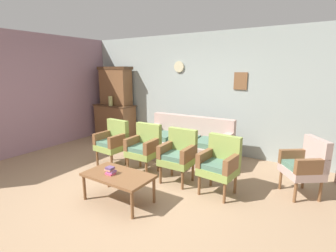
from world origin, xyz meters
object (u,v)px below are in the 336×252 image
object	(u,v)px
side_cabinet	(115,121)
armchair_near_cabinet	(220,163)
vase_on_cabinet	(111,101)
floral_couch	(186,145)
armchair_by_doorway	(113,141)
book_stack_on_table	(110,171)
armchair_near_couch_end	(178,153)
wingback_chair_by_fireplace	(305,164)
armchair_row_middle	(144,146)
coffee_table	(118,177)

from	to	relation	value
side_cabinet	armchair_near_cabinet	distance (m)	3.99
vase_on_cabinet	floral_couch	size ratio (longest dim) A/B	0.14
vase_on_cabinet	armchair_by_doorway	xyz separation A→B (m)	(1.40, -1.36, -0.56)
side_cabinet	floral_couch	distance (m)	2.59
armchair_by_doorway	armchair_near_cabinet	size ratio (longest dim) A/B	1.00
armchair_by_doorway	book_stack_on_table	bearing A→B (deg)	-46.53
armchair_near_couch_end	vase_on_cabinet	bearing A→B (deg)	155.38
armchair_near_couch_end	wingback_chair_by_fireplace	world-z (taller)	same
armchair_row_middle	vase_on_cabinet	bearing A→B (deg)	148.68
book_stack_on_table	armchair_by_doorway	bearing A→B (deg)	133.47
book_stack_on_table	coffee_table	bearing A→B (deg)	28.95
armchair_by_doorway	book_stack_on_table	size ratio (longest dim) A/B	6.50
floral_couch	coffee_table	distance (m)	2.07
floral_couch	wingback_chair_by_fireplace	bearing A→B (deg)	-10.52
coffee_table	armchair_row_middle	bearing A→B (deg)	108.33
wingback_chair_by_fireplace	coffee_table	size ratio (longest dim) A/B	0.90
armchair_near_cabinet	coffee_table	world-z (taller)	armchair_near_cabinet
vase_on_cabinet	book_stack_on_table	distance (m)	3.47
floral_couch	armchair_near_cabinet	world-z (taller)	same
wingback_chair_by_fireplace	book_stack_on_table	distance (m)	2.90
armchair_by_doorway	side_cabinet	bearing A→B (deg)	133.00
side_cabinet	armchair_near_cabinet	bearing A→B (deg)	-22.58
vase_on_cabinet	armchair_near_cabinet	distance (m)	3.92
armchair_row_middle	armchair_near_couch_end	distance (m)	0.74
wingback_chair_by_fireplace	armchair_near_couch_end	bearing A→B (deg)	-161.98
armchair_near_couch_end	wingback_chair_by_fireplace	distance (m)	1.95
floral_couch	armchair_row_middle	world-z (taller)	same
vase_on_cabinet	wingback_chair_by_fireplace	xyz separation A→B (m)	(4.75, -0.72, -0.56)
vase_on_cabinet	armchair_near_cabinet	world-z (taller)	vase_on_cabinet
armchair_near_cabinet	book_stack_on_table	bearing A→B (deg)	-138.76
armchair_row_middle	armchair_near_cabinet	distance (m)	1.49
side_cabinet	wingback_chair_by_fireplace	world-z (taller)	side_cabinet
armchair_row_middle	floral_couch	bearing A→B (deg)	70.88
armchair_near_couch_end	wingback_chair_by_fireplace	bearing A→B (deg)	18.02
vase_on_cabinet	wingback_chair_by_fireplace	distance (m)	4.83
floral_couch	armchair_by_doorway	world-z (taller)	same
armchair_near_cabinet	vase_on_cabinet	bearing A→B (deg)	159.64
vase_on_cabinet	armchair_near_couch_end	size ratio (longest dim) A/B	0.29
side_cabinet	vase_on_cabinet	size ratio (longest dim) A/B	4.46
vase_on_cabinet	armchair_near_cabinet	xyz separation A→B (m)	(3.64, -1.35, -0.56)
armchair_near_couch_end	armchair_near_cabinet	world-z (taller)	same
side_cabinet	armchair_near_cabinet	xyz separation A→B (m)	(3.68, -1.53, 0.03)
side_cabinet	armchair_near_cabinet	size ratio (longest dim) A/B	1.28
armchair_row_middle	coffee_table	distance (m)	1.13
armchair_by_doorway	armchair_near_cabinet	bearing A→B (deg)	0.36
armchair_near_couch_end	floral_couch	bearing A→B (deg)	111.22
side_cabinet	floral_couch	size ratio (longest dim) A/B	0.60
armchair_near_couch_end	armchair_near_cabinet	size ratio (longest dim) A/B	1.00
armchair_row_middle	armchair_near_couch_end	world-z (taller)	same
armchair_by_doorway	armchair_row_middle	bearing A→B (deg)	4.32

